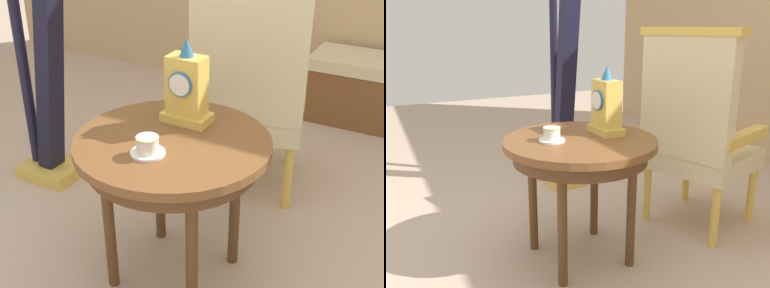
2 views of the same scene
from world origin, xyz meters
The scene contains 6 objects.
ground_plane centered at (0.00, 0.00, 0.00)m, with size 10.00×10.00×0.00m, color #BCA38E.
side_table centered at (-0.09, 0.06, 0.56)m, with size 0.73×0.73×0.63m.
teacup_left centered at (-0.11, -0.08, 0.66)m, with size 0.12×0.12×0.07m.
mantel_clock centered at (-0.12, 0.22, 0.77)m, with size 0.19×0.11×0.34m.
armchair centered at (-0.10, 0.78, 0.59)m, with size 0.67×0.67×1.14m.
harp centered at (-1.05, 0.41, 0.69)m, with size 0.40×0.24×1.72m.
Camera 1 is at (0.81, -1.41, 1.52)m, focal length 49.43 mm.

